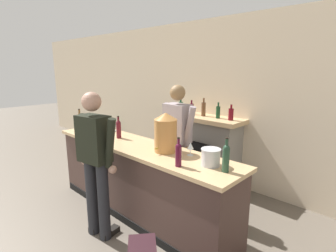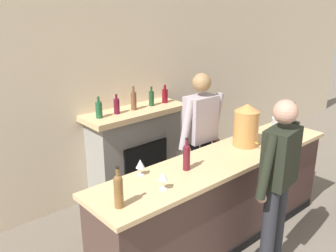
{
  "view_description": "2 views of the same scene",
  "coord_description": "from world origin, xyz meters",
  "px_view_note": "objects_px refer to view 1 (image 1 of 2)",
  "views": [
    {
      "loc": [
        2.77,
        0.74,
        1.95
      ],
      "look_at": [
        0.42,
        3.2,
        1.2
      ],
      "focal_mm": 28.0,
      "sensor_mm": 36.0,
      "label": 1
    },
    {
      "loc": [
        -2.44,
        0.58,
        2.51
      ],
      "look_at": [
        -0.0,
        3.36,
        1.23
      ],
      "focal_mm": 40.0,
      "sensor_mm": 36.0,
      "label": 2
    }
  ],
  "objects_px": {
    "person_customer": "(96,160)",
    "wine_bottle_merlot_tall": "(226,157)",
    "wine_glass_by_dispenser": "(94,127)",
    "wine_bottle_port_short": "(178,154)",
    "wine_glass_back_row": "(114,125)",
    "fireplace_stone": "(204,148)",
    "ice_bucket_steel": "(211,157)",
    "wine_glass_near_bucket": "(190,146)",
    "wine_bottle_riesling_slim": "(119,128)",
    "person_bartender": "(177,141)",
    "copper_dispenser": "(166,132)",
    "potted_plant_corner": "(104,139)",
    "wine_bottle_chardonnay_pale": "(80,121)"
  },
  "relations": [
    {
      "from": "potted_plant_corner",
      "to": "copper_dispenser",
      "type": "xyz_separation_m",
      "value": [
        3.26,
        -1.19,
        0.94
      ]
    },
    {
      "from": "wine_bottle_port_short",
      "to": "ice_bucket_steel",
      "type": "bearing_deg",
      "value": 47.65
    },
    {
      "from": "ice_bucket_steel",
      "to": "wine_bottle_merlot_tall",
      "type": "height_order",
      "value": "wine_bottle_merlot_tall"
    },
    {
      "from": "wine_glass_by_dispenser",
      "to": "wine_bottle_port_short",
      "type": "bearing_deg",
      "value": -2.87
    },
    {
      "from": "wine_glass_back_row",
      "to": "wine_bottle_merlot_tall",
      "type": "bearing_deg",
      "value": -6.06
    },
    {
      "from": "wine_glass_back_row",
      "to": "fireplace_stone",
      "type": "bearing_deg",
      "value": 55.65
    },
    {
      "from": "copper_dispenser",
      "to": "wine_bottle_merlot_tall",
      "type": "height_order",
      "value": "copper_dispenser"
    },
    {
      "from": "fireplace_stone",
      "to": "wine_bottle_merlot_tall",
      "type": "xyz_separation_m",
      "value": [
        1.31,
        -1.46,
        0.53
      ]
    },
    {
      "from": "person_customer",
      "to": "wine_bottle_merlot_tall",
      "type": "xyz_separation_m",
      "value": [
        1.27,
        0.64,
        0.18
      ]
    },
    {
      "from": "person_customer",
      "to": "wine_bottle_port_short",
      "type": "xyz_separation_m",
      "value": [
        0.85,
        0.44,
        0.17
      ]
    },
    {
      "from": "person_bartender",
      "to": "wine_glass_by_dispenser",
      "type": "relative_size",
      "value": 10.56
    },
    {
      "from": "wine_glass_by_dispenser",
      "to": "wine_glass_back_row",
      "type": "relative_size",
      "value": 1.08
    },
    {
      "from": "person_customer",
      "to": "ice_bucket_steel",
      "type": "distance_m",
      "value": 1.28
    },
    {
      "from": "person_customer",
      "to": "wine_bottle_chardonnay_pale",
      "type": "bearing_deg",
      "value": 158.03
    },
    {
      "from": "ice_bucket_steel",
      "to": "wine_bottle_port_short",
      "type": "distance_m",
      "value": 0.33
    },
    {
      "from": "fireplace_stone",
      "to": "wine_bottle_port_short",
      "type": "bearing_deg",
      "value": -61.98
    },
    {
      "from": "wine_bottle_riesling_slim",
      "to": "potted_plant_corner",
      "type": "bearing_deg",
      "value": 152.69
    },
    {
      "from": "wine_bottle_chardonnay_pale",
      "to": "wine_bottle_port_short",
      "type": "bearing_deg",
      "value": -2.63
    },
    {
      "from": "wine_bottle_chardonnay_pale",
      "to": "wine_bottle_merlot_tall",
      "type": "height_order",
      "value": "wine_bottle_chardonnay_pale"
    },
    {
      "from": "fireplace_stone",
      "to": "wine_glass_back_row",
      "type": "relative_size",
      "value": 9.67
    },
    {
      "from": "ice_bucket_steel",
      "to": "wine_bottle_riesling_slim",
      "type": "relative_size",
      "value": 0.64
    },
    {
      "from": "wine_bottle_port_short",
      "to": "copper_dispenser",
      "type": "bearing_deg",
      "value": 149.12
    },
    {
      "from": "wine_bottle_merlot_tall",
      "to": "wine_bottle_riesling_slim",
      "type": "relative_size",
      "value": 1.07
    },
    {
      "from": "fireplace_stone",
      "to": "potted_plant_corner",
      "type": "relative_size",
      "value": 1.93
    },
    {
      "from": "wine_bottle_riesling_slim",
      "to": "wine_glass_by_dispenser",
      "type": "height_order",
      "value": "wine_bottle_riesling_slim"
    },
    {
      "from": "person_customer",
      "to": "wine_glass_by_dispenser",
      "type": "relative_size",
      "value": 10.38
    },
    {
      "from": "ice_bucket_steel",
      "to": "wine_bottle_chardonnay_pale",
      "type": "height_order",
      "value": "wine_bottle_chardonnay_pale"
    },
    {
      "from": "wine_bottle_merlot_tall",
      "to": "wine_glass_by_dispenser",
      "type": "xyz_separation_m",
      "value": [
        -2.17,
        -0.12,
        -0.03
      ]
    },
    {
      "from": "potted_plant_corner",
      "to": "wine_glass_by_dispenser",
      "type": "relative_size",
      "value": 4.62
    },
    {
      "from": "person_bartender",
      "to": "wine_glass_back_row",
      "type": "distance_m",
      "value": 1.11
    },
    {
      "from": "potted_plant_corner",
      "to": "wine_bottle_chardonnay_pale",
      "type": "bearing_deg",
      "value": -41.91
    },
    {
      "from": "person_bartender",
      "to": "wine_bottle_chardonnay_pale",
      "type": "height_order",
      "value": "person_bartender"
    },
    {
      "from": "person_bartender",
      "to": "wine_glass_by_dispenser",
      "type": "height_order",
      "value": "person_bartender"
    },
    {
      "from": "wine_bottle_chardonnay_pale",
      "to": "person_bartender",
      "type": "bearing_deg",
      "value": 21.81
    },
    {
      "from": "wine_glass_near_bucket",
      "to": "wine_glass_back_row",
      "type": "relative_size",
      "value": 1.02
    },
    {
      "from": "person_bartender",
      "to": "wine_bottle_port_short",
      "type": "height_order",
      "value": "person_bartender"
    },
    {
      "from": "ice_bucket_steel",
      "to": "wine_bottle_riesling_slim",
      "type": "height_order",
      "value": "wine_bottle_riesling_slim"
    },
    {
      "from": "copper_dispenser",
      "to": "wine_glass_near_bucket",
      "type": "xyz_separation_m",
      "value": [
        0.3,
        0.09,
        -0.13
      ]
    },
    {
      "from": "copper_dispenser",
      "to": "wine_bottle_chardonnay_pale",
      "type": "distance_m",
      "value": 1.76
    },
    {
      "from": "person_customer",
      "to": "wine_glass_by_dispenser",
      "type": "xyz_separation_m",
      "value": [
        -0.9,
        0.53,
        0.15
      ]
    },
    {
      "from": "potted_plant_corner",
      "to": "wine_glass_near_bucket",
      "type": "relative_size",
      "value": 4.92
    },
    {
      "from": "person_customer",
      "to": "person_bartender",
      "type": "bearing_deg",
      "value": 80.35
    },
    {
      "from": "wine_bottle_chardonnay_pale",
      "to": "wine_glass_near_bucket",
      "type": "xyz_separation_m",
      "value": [
        2.06,
        0.25,
        -0.04
      ]
    },
    {
      "from": "wine_bottle_chardonnay_pale",
      "to": "wine_glass_back_row",
      "type": "relative_size",
      "value": 2.25
    },
    {
      "from": "wine_bottle_merlot_tall",
      "to": "wine_glass_back_row",
      "type": "distance_m",
      "value": 2.16
    },
    {
      "from": "copper_dispenser",
      "to": "wine_bottle_port_short",
      "type": "distance_m",
      "value": 0.51
    },
    {
      "from": "wine_bottle_merlot_tall",
      "to": "wine_bottle_port_short",
      "type": "height_order",
      "value": "wine_bottle_merlot_tall"
    },
    {
      "from": "ice_bucket_steel",
      "to": "wine_bottle_merlot_tall",
      "type": "distance_m",
      "value": 0.21
    },
    {
      "from": "person_bartender",
      "to": "copper_dispenser",
      "type": "bearing_deg",
      "value": -63.59
    },
    {
      "from": "wine_bottle_chardonnay_pale",
      "to": "wine_glass_by_dispenser",
      "type": "bearing_deg",
      "value": -1.66
    }
  ]
}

